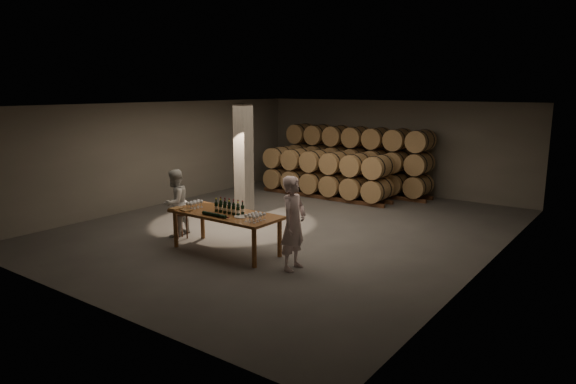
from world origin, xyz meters
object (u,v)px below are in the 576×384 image
Objects in this scene: person_man at (293,223)px; person_woman at (175,203)px; bottle_cluster at (229,208)px; notebook_near at (186,210)px; plate at (241,217)px; tasting_table at (226,217)px; stool at (182,217)px.

person_man is 1.15× the size of person_woman.
bottle_cluster is 0.38× the size of person_man.
person_man is at bearing 18.84° from notebook_near.
bottle_cluster is at bearing 35.30° from notebook_near.
tasting_table is at bearing 171.29° from plate.
tasting_table is 1.88m from person_man.
tasting_table is 3.57× the size of bottle_cluster.
person_woman is (-1.98, 0.19, -0.18)m from bottle_cluster.
bottle_cluster reaches higher than tasting_table.
person_woman is at bearing 161.23° from notebook_near.
person_man reaches higher than tasting_table.
plate is at bearing -6.04° from stool.
tasting_table is 10.40× the size of notebook_near.
person_man reaches higher than notebook_near.
person_woman is at bearing 174.66° from bottle_cluster.
person_man is (1.34, 0.06, 0.05)m from plate.
plate reaches higher than stool.
person_woman is (-3.77, 0.24, -0.13)m from person_man.
stool is (-1.68, 0.11, -0.49)m from bottle_cluster.
person_man is at bearing -2.72° from stool.
bottle_cluster is 1.14× the size of stool.
plate is at bearing 70.80° from person_woman.
person_woman is at bearing 165.41° from stool.
bottle_cluster is at bearing 24.20° from tasting_table.
person_woman is at bearing 173.34° from tasting_table.
person_woman reaches higher than bottle_cluster.
plate is (0.53, -0.08, 0.11)m from tasting_table.
person_man is at bearing 2.60° from plate.
plate is 1.42m from notebook_near.
person_woman is (-1.04, 0.60, -0.08)m from notebook_near.
notebook_near is 1.21m from person_woman.
notebook_near is at bearing -35.25° from stool.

